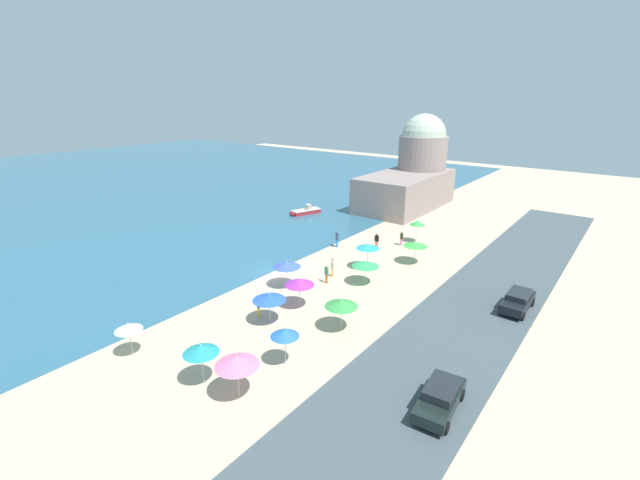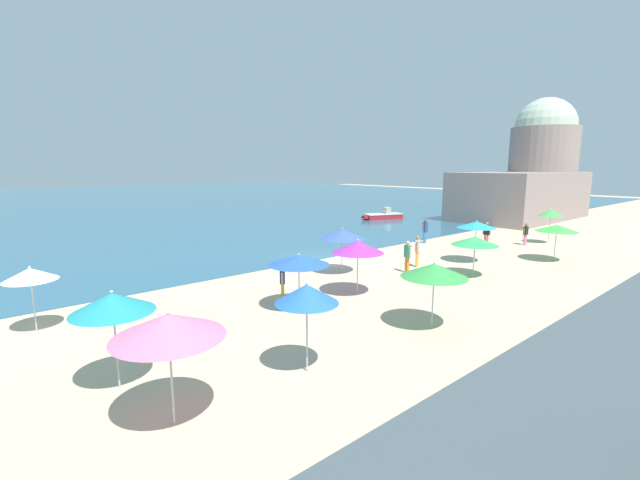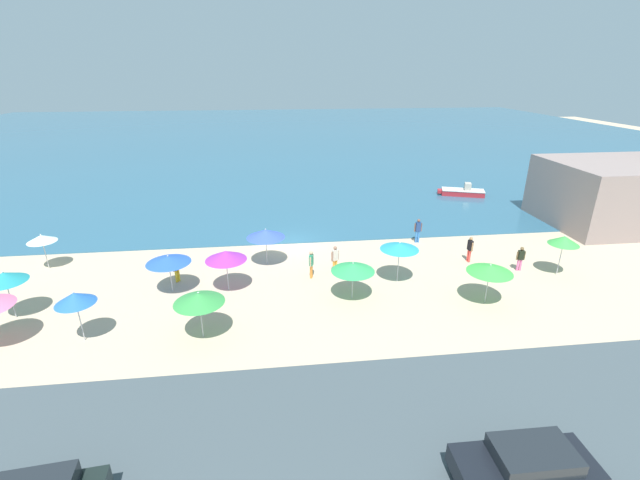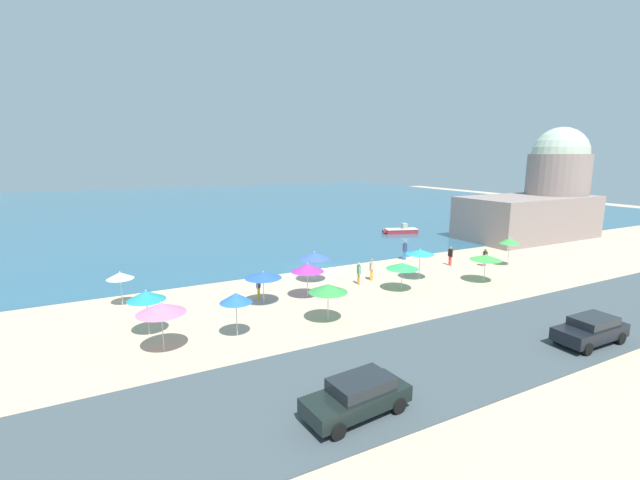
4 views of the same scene
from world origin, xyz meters
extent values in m
plane|color=#C8AF8F|center=(0.00, 0.00, 0.00)|extent=(160.00, 160.00, 0.00)
cube|color=#2D5E79|center=(0.00, 55.00, 0.03)|extent=(150.00, 110.00, 0.05)
cube|color=#414C52|center=(0.00, -18.00, 0.03)|extent=(80.00, 8.00, 0.06)
cylinder|color=#B2B2B7|center=(-14.25, -10.84, 1.06)|extent=(0.05, 0.05, 2.13)
cone|color=pink|center=(-14.25, -10.84, 2.34)|extent=(2.46, 2.46, 0.53)
sphere|color=silver|center=(-14.25, -10.84, 2.64)|extent=(0.08, 0.08, 0.08)
cylinder|color=#B2B2B7|center=(16.22, -7.01, 1.05)|extent=(0.05, 0.05, 2.10)
cone|color=green|center=(16.22, -7.01, 2.32)|extent=(1.78, 1.78, 0.53)
sphere|color=silver|center=(16.22, -7.01, 2.61)|extent=(0.08, 0.08, 0.08)
cylinder|color=#B2B2B7|center=(-7.19, -6.44, 0.94)|extent=(0.05, 0.05, 1.88)
cone|color=blue|center=(-7.19, -6.44, 2.03)|extent=(2.48, 2.48, 0.39)
sphere|color=silver|center=(-7.19, -6.44, 2.25)|extent=(0.08, 0.08, 0.08)
cylinder|color=#B2B2B7|center=(2.97, -8.38, 0.86)|extent=(0.05, 0.05, 1.73)
cone|color=green|center=(2.97, -8.38, 1.90)|extent=(2.40, 2.40, 0.45)
sphere|color=silver|center=(2.97, -8.38, 2.15)|extent=(0.08, 0.08, 0.08)
cylinder|color=#B2B2B7|center=(10.17, -9.69, 0.94)|extent=(0.05, 0.05, 1.87)
cone|color=green|center=(10.17, -9.69, 2.03)|extent=(2.43, 2.43, 0.41)
sphere|color=silver|center=(10.17, -9.69, 2.26)|extent=(0.08, 0.08, 0.08)
cylinder|color=#B2B2B7|center=(-15.72, -2.33, 0.96)|extent=(0.05, 0.05, 1.92)
cone|color=white|center=(-15.72, -2.33, 2.08)|extent=(1.73, 1.73, 0.43)
sphere|color=silver|center=(-15.72, -2.33, 2.33)|extent=(0.08, 0.08, 0.08)
cylinder|color=#B2B2B7|center=(-14.69, -8.32, 1.06)|extent=(0.05, 0.05, 2.12)
cone|color=teal|center=(-14.69, -8.32, 2.33)|extent=(2.08, 2.08, 0.51)
sphere|color=silver|center=(-14.69, -8.32, 2.61)|extent=(0.08, 0.08, 0.08)
cylinder|color=#B2B2B7|center=(-1.75, -3.28, 0.96)|extent=(0.05, 0.05, 1.93)
cone|color=blue|center=(-1.75, -3.28, 2.14)|extent=(2.48, 2.48, 0.53)
sphere|color=silver|center=(-1.75, -3.28, 2.43)|extent=(0.08, 0.08, 0.08)
cylinder|color=#B2B2B7|center=(-10.38, -10.85, 1.03)|extent=(0.05, 0.05, 2.07)
cone|color=blue|center=(-10.38, -10.85, 2.28)|extent=(1.79, 1.79, 0.54)
sphere|color=silver|center=(-10.38, -10.85, 2.58)|extent=(0.08, 0.08, 0.08)
cylinder|color=#B2B2B7|center=(6.05, -6.72, 1.08)|extent=(0.05, 0.05, 2.16)
cone|color=teal|center=(6.05, -6.72, 2.30)|extent=(2.28, 2.28, 0.39)
sphere|color=silver|center=(6.05, -6.72, 2.53)|extent=(0.08, 0.08, 0.08)
cylinder|color=#B2B2B7|center=(-3.99, -6.62, 0.99)|extent=(0.05, 0.05, 1.98)
cone|color=purple|center=(-3.99, -6.62, 2.20)|extent=(2.35, 2.35, 0.55)
sphere|color=silver|center=(-3.99, -6.62, 2.50)|extent=(0.08, 0.08, 0.08)
cylinder|color=#B2B2B7|center=(-4.84, -11.20, 0.96)|extent=(0.05, 0.05, 1.92)
cone|color=green|center=(-4.84, -11.20, 2.11)|extent=(2.37, 2.37, 0.49)
sphere|color=silver|center=(-4.84, -11.20, 2.39)|extent=(0.08, 0.08, 0.08)
cylinder|color=pink|center=(14.08, -6.15, 0.38)|extent=(0.14, 0.14, 0.77)
cylinder|color=pink|center=(14.26, -6.16, 0.38)|extent=(0.14, 0.14, 0.77)
cube|color=black|center=(14.17, -6.16, 1.07)|extent=(0.37, 0.24, 0.61)
sphere|color=brown|center=(14.17, -6.16, 1.51)|extent=(0.22, 0.22, 0.22)
cylinder|color=brown|center=(13.93, -6.14, 1.02)|extent=(0.09, 0.09, 0.55)
cylinder|color=brown|center=(14.41, -6.17, 1.02)|extent=(0.09, 0.09, 0.55)
cylinder|color=orange|center=(2.57, -5.08, 0.44)|extent=(0.14, 0.14, 0.88)
cylinder|color=orange|center=(2.41, -5.17, 0.44)|extent=(0.14, 0.14, 0.88)
cube|color=beige|center=(2.49, -5.13, 1.23)|extent=(0.42, 0.36, 0.70)
sphere|color=#986B58|center=(2.49, -5.13, 1.71)|extent=(0.22, 0.22, 0.22)
cylinder|color=#986B58|center=(2.70, -5.01, 1.18)|extent=(0.09, 0.09, 0.63)
cylinder|color=#986B58|center=(2.28, -5.24, 1.18)|extent=(0.09, 0.09, 0.63)
cylinder|color=orange|center=(0.98, -5.52, 0.43)|extent=(0.14, 0.14, 0.85)
cylinder|color=orange|center=(0.92, -5.69, 0.43)|extent=(0.14, 0.14, 0.85)
cube|color=#2C8964|center=(0.95, -5.60, 1.19)|extent=(0.32, 0.41, 0.67)
sphere|color=tan|center=(0.95, -5.60, 1.66)|extent=(0.22, 0.22, 0.22)
cylinder|color=tan|center=(1.02, -5.37, 1.14)|extent=(0.09, 0.09, 0.61)
cylinder|color=tan|center=(0.88, -5.83, 1.14)|extent=(0.09, 0.09, 0.61)
cylinder|color=#F24940|center=(11.58, -4.60, 0.42)|extent=(0.14, 0.14, 0.85)
cylinder|color=#F24940|center=(11.56, -4.42, 0.42)|extent=(0.14, 0.14, 0.85)
cube|color=black|center=(11.57, -4.51, 1.19)|extent=(0.26, 0.39, 0.67)
sphere|color=#A2744B|center=(11.57, -4.51, 1.65)|extent=(0.22, 0.22, 0.22)
cylinder|color=#A2744B|center=(11.60, -4.75, 1.14)|extent=(0.09, 0.09, 0.61)
cylinder|color=#A2744B|center=(11.54, -4.27, 1.14)|extent=(0.09, 0.09, 0.61)
cylinder|color=gold|center=(-7.17, -5.25, 0.39)|extent=(0.14, 0.14, 0.78)
cylinder|color=gold|center=(-7.06, -5.11, 0.39)|extent=(0.14, 0.14, 0.78)
cube|color=navy|center=(-7.11, -5.18, 1.09)|extent=(0.39, 0.42, 0.62)
sphere|color=tan|center=(-7.11, -5.18, 1.53)|extent=(0.22, 0.22, 0.22)
cylinder|color=tan|center=(-7.25, -5.37, 1.04)|extent=(0.09, 0.09, 0.56)
cylinder|color=tan|center=(-6.97, -4.99, 1.04)|extent=(0.09, 0.09, 0.56)
cylinder|color=#3374C1|center=(9.19, -0.82, 0.44)|extent=(0.14, 0.14, 0.89)
cylinder|color=#3374C1|center=(9.37, -0.82, 0.44)|extent=(0.14, 0.14, 0.89)
cube|color=navy|center=(9.28, -0.82, 1.24)|extent=(0.36, 0.22, 0.70)
sphere|color=brown|center=(9.28, -0.82, 1.72)|extent=(0.22, 0.22, 0.22)
cylinder|color=brown|center=(9.04, -0.82, 1.19)|extent=(0.09, 0.09, 0.63)
cylinder|color=brown|center=(9.52, -0.82, 1.19)|extent=(0.09, 0.09, 0.63)
cube|color=black|center=(-8.47, -20.14, 0.70)|extent=(4.39, 2.11, 0.64)
cube|color=#1E2328|center=(-8.26, -20.12, 1.27)|extent=(2.51, 1.73, 0.51)
cylinder|color=black|center=(-9.84, -21.08, 0.38)|extent=(0.66, 0.28, 0.64)
cylinder|color=black|center=(-9.99, -19.46, 0.38)|extent=(0.66, 0.28, 0.64)
cylinder|color=black|center=(-6.96, -20.81, 0.38)|extent=(0.66, 0.28, 0.64)
cylinder|color=black|center=(-7.11, -19.19, 0.38)|extent=(0.66, 0.28, 0.64)
cube|color=black|center=(5.95, -20.46, 0.72)|extent=(4.24, 1.76, 0.68)
cube|color=#1E2328|center=(6.16, -20.46, 1.29)|extent=(2.38, 1.53, 0.45)
cylinder|color=black|center=(4.50, -21.24, 0.38)|extent=(0.64, 0.23, 0.64)
cylinder|color=black|center=(4.52, -19.63, 0.38)|extent=(0.64, 0.23, 0.64)
cylinder|color=black|center=(7.37, -21.28, 0.38)|extent=(0.64, 0.23, 0.64)
cylinder|color=black|center=(7.39, -19.67, 0.38)|extent=(0.64, 0.23, 0.64)
cube|color=#B1262E|center=(17.95, 10.73, 0.30)|extent=(4.35, 2.72, 0.51)
cube|color=#B1262E|center=(15.82, 11.47, 0.35)|extent=(0.68, 0.91, 0.30)
cube|color=silver|center=(17.95, 10.73, 0.60)|extent=(4.37, 2.79, 0.08)
cube|color=#B2AD9E|center=(18.33, 10.59, 0.94)|extent=(0.85, 1.01, 0.77)
cube|color=gray|center=(29.73, 1.39, 2.54)|extent=(16.95, 8.48, 5.09)
cylinder|color=gray|center=(34.82, 1.39, 5.05)|extent=(7.31, 7.31, 10.10)
sphere|color=#AFBEA7|center=(34.82, 1.39, 10.10)|extent=(6.58, 6.58, 6.58)
camera|label=1|loc=(-27.19, -26.51, 16.07)|focal=24.00mm
camera|label=2|loc=(-17.54, -19.66, 5.76)|focal=24.00mm
camera|label=3|loc=(-1.30, -29.08, 11.99)|focal=24.00mm
camera|label=4|loc=(-16.61, -32.70, 9.88)|focal=24.00mm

